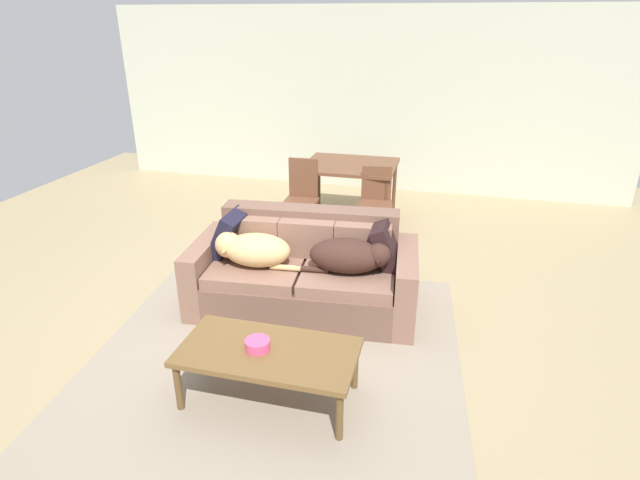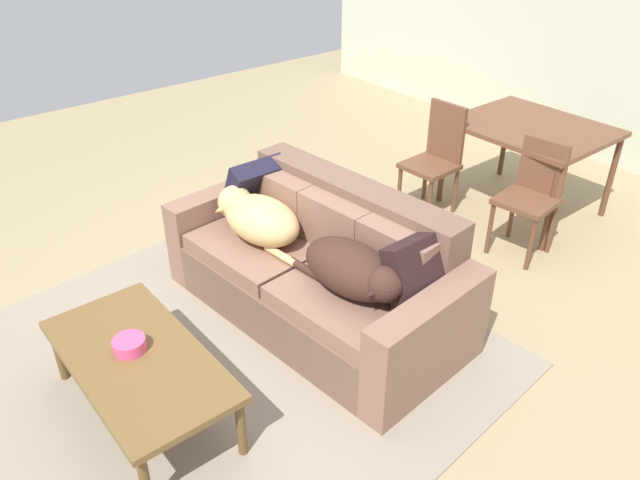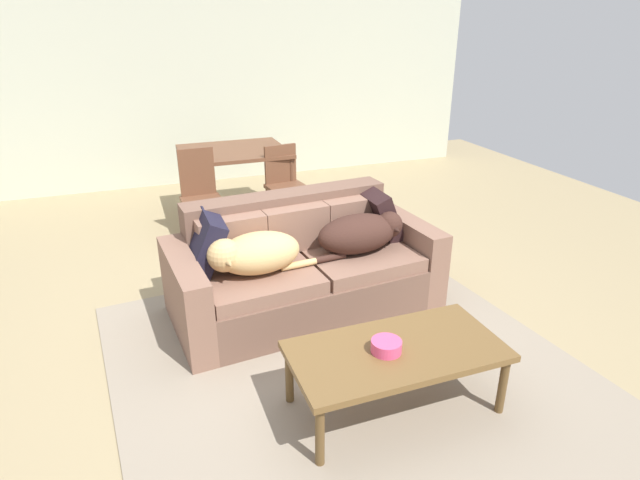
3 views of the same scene
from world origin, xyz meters
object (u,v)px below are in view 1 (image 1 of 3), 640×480
(couch, at_px, (305,273))
(throw_pillow_by_right_arm, at_px, (387,245))
(dining_table, at_px, (350,169))
(dining_chair_near_left, at_px, (301,195))
(coffee_table, at_px, (268,355))
(bowl_on_coffee_table, at_px, (258,344))
(dog_on_left_cushion, at_px, (252,249))
(dining_chair_near_right, at_px, (376,200))
(dog_on_right_cushion, at_px, (350,256))
(throw_pillow_by_left_arm, at_px, (229,234))

(couch, height_order, throw_pillow_by_right_arm, couch)
(dining_table, distance_m, dining_chair_near_left, 0.80)
(coffee_table, relative_size, bowl_on_coffee_table, 7.04)
(dog_on_left_cushion, distance_m, coffee_table, 1.29)
(couch, relative_size, bowl_on_coffee_table, 12.11)
(throw_pillow_by_right_arm, bearing_deg, bowl_on_coffee_table, -114.92)
(throw_pillow_by_right_arm, distance_m, bowl_on_coffee_table, 1.63)
(dog_on_left_cushion, bearing_deg, dining_chair_near_left, 87.89)
(dining_chair_near_right, bearing_deg, throw_pillow_by_right_arm, -85.13)
(dog_on_right_cushion, xyz_separation_m, dining_chair_near_left, (-0.97, 1.81, -0.11))
(dog_on_right_cushion, bearing_deg, bowl_on_coffee_table, -113.05)
(dog_on_right_cushion, xyz_separation_m, dining_chair_near_right, (-0.06, 1.86, -0.11))
(throw_pillow_by_right_arm, bearing_deg, dining_chair_near_left, 128.71)
(dining_chair_near_right, bearing_deg, coffee_table, -102.11)
(dog_on_right_cushion, xyz_separation_m, bowl_on_coffee_table, (-0.40, -1.23, -0.16))
(dining_chair_near_right, bearing_deg, couch, -109.73)
(coffee_table, xyz_separation_m, bowl_on_coffee_table, (-0.07, -0.01, 0.08))
(dog_on_right_cushion, xyz_separation_m, throw_pillow_by_left_arm, (-1.19, 0.11, 0.04))
(throw_pillow_by_right_arm, distance_m, dining_chair_near_left, 2.01)
(coffee_table, bearing_deg, couch, 95.04)
(couch, distance_m, throw_pillow_by_left_arm, 0.81)
(couch, bearing_deg, dog_on_left_cushion, -159.93)
(bowl_on_coffee_table, bearing_deg, throw_pillow_by_right_arm, 65.08)
(couch, height_order, dining_chair_near_right, dining_chair_near_right)
(couch, bearing_deg, throw_pillow_by_right_arm, 4.59)
(couch, distance_m, dining_chair_near_left, 1.78)
(bowl_on_coffee_table, xyz_separation_m, dining_chair_near_right, (0.34, 3.08, 0.05))
(dining_table, bearing_deg, dog_on_right_cushion, -78.66)
(bowl_on_coffee_table, bearing_deg, couch, 92.01)
(bowl_on_coffee_table, relative_size, dining_chair_near_right, 0.20)
(dog_on_right_cushion, distance_m, coffee_table, 1.29)
(throw_pillow_by_left_arm, bearing_deg, dog_on_left_cushion, -32.14)
(dog_on_left_cushion, height_order, dog_on_right_cushion, dog_on_left_cushion)
(throw_pillow_by_right_arm, height_order, coffee_table, throw_pillow_by_right_arm)
(dining_chair_near_right, bearing_deg, dog_on_left_cushion, -120.00)
(couch, distance_m, dog_on_right_cushion, 0.54)
(throw_pillow_by_left_arm, relative_size, dining_chair_near_left, 0.45)
(dog_on_left_cushion, bearing_deg, throw_pillow_by_left_arm, 142.83)
(couch, bearing_deg, bowl_on_coffee_table, -93.02)
(throw_pillow_by_left_arm, distance_m, throw_pillow_by_right_arm, 1.48)
(throw_pillow_by_right_arm, distance_m, dining_chair_near_right, 1.65)
(throw_pillow_by_left_arm, relative_size, coffee_table, 0.34)
(dining_table, xyz_separation_m, dining_chair_near_right, (0.43, -0.57, -0.19))
(throw_pillow_by_right_arm, xyz_separation_m, coffee_table, (-0.61, -1.46, -0.27))
(dog_on_left_cushion, relative_size, throw_pillow_by_right_arm, 1.96)
(throw_pillow_by_right_arm, relative_size, bowl_on_coffee_table, 2.32)
(throw_pillow_by_right_arm, bearing_deg, couch, -170.38)
(dog_on_left_cushion, bearing_deg, coffee_table, -69.35)
(couch, distance_m, bowl_on_coffee_table, 1.35)
(dog_on_right_cushion, bearing_deg, couch, 159.92)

